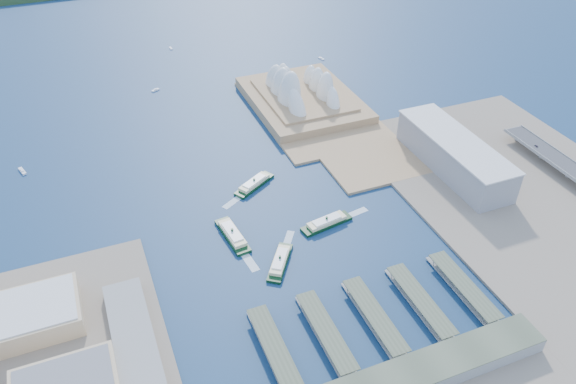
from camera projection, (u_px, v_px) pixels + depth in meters
name	position (u px, v px, depth m)	size (l,w,h in m)	color
ground	(318.00, 264.00, 494.57)	(3000.00, 3000.00, 0.00)	#0F2646
east_land	(572.00, 231.00, 528.54)	(240.00, 500.00, 3.00)	gray
peninsula	(311.00, 110.00, 719.44)	(135.00, 220.00, 3.00)	#A48159
opera_house	(303.00, 82.00, 715.37)	(134.00, 180.00, 58.00)	white
toaster_building	(454.00, 154.00, 600.43)	(45.00, 155.00, 35.00)	gray
ferry_wharves	(374.00, 317.00, 440.19)	(184.00, 90.00, 9.30)	#4C5440
terminal_building	(418.00, 374.00, 393.24)	(200.00, 28.00, 12.00)	gray
ferry_a	(232.00, 233.00, 520.60)	(13.96, 54.85, 10.37)	black
ferry_b	(254.00, 182.00, 586.20)	(12.98, 50.99, 9.64)	black
ferry_c	(280.00, 260.00, 492.29)	(12.60, 49.50, 9.36)	black
ferry_d	(327.00, 221.00, 535.08)	(13.29, 52.22, 9.87)	black
boat_a	(22.00, 171.00, 609.15)	(3.94, 15.76, 3.04)	white
boat_b	(155.00, 90.00, 766.18)	(3.77, 10.77, 2.91)	white
boat_c	(321.00, 58.00, 851.87)	(3.27, 11.23, 2.53)	white
boat_e	(171.00, 48.00, 884.01)	(3.22, 10.13, 2.49)	white
car_c	(536.00, 146.00, 623.83)	(1.89, 4.66, 1.35)	slate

